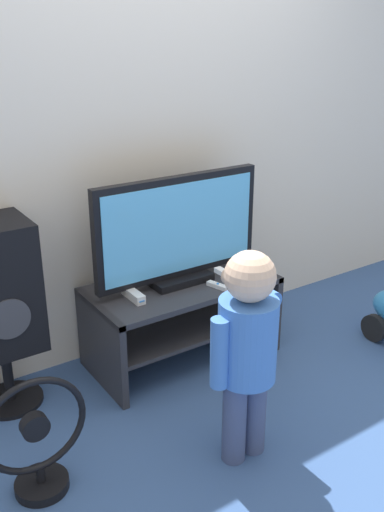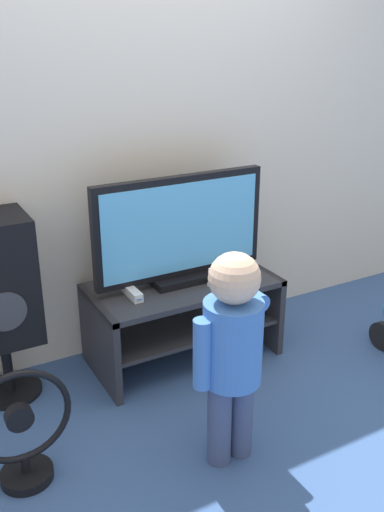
% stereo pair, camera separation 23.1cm
% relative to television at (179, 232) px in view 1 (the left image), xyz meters
% --- Properties ---
extents(ground_plane, '(16.00, 16.00, 0.00)m').
position_rel_television_xyz_m(ground_plane, '(0.00, -0.28, -0.75)').
color(ground_plane, '#38568C').
extents(wall_back, '(10.00, 0.06, 2.60)m').
position_rel_television_xyz_m(wall_back, '(0.00, 0.31, 0.55)').
color(wall_back, silver).
rests_on(wall_back, ground_plane).
extents(tv_stand, '(1.02, 0.52, 0.46)m').
position_rel_television_xyz_m(tv_stand, '(0.00, -0.02, -0.44)').
color(tv_stand, '#2D2D33').
rests_on(tv_stand, ground_plane).
extents(television, '(0.97, 0.20, 0.58)m').
position_rel_television_xyz_m(television, '(0.00, 0.00, 0.00)').
color(television, black).
rests_on(television, tv_stand).
extents(game_console, '(0.05, 0.18, 0.05)m').
position_rel_television_xyz_m(game_console, '(-0.31, -0.05, -0.26)').
color(game_console, white).
rests_on(game_console, tv_stand).
extents(remote_primary, '(0.09, 0.13, 0.03)m').
position_rel_television_xyz_m(remote_primary, '(0.26, -0.17, -0.28)').
color(remote_primary, white).
rests_on(remote_primary, tv_stand).
extents(remote_secondary, '(0.07, 0.13, 0.03)m').
position_rel_television_xyz_m(remote_secondary, '(0.13, -0.18, -0.28)').
color(remote_secondary, white).
rests_on(remote_secondary, tv_stand).
extents(child, '(0.36, 0.53, 0.95)m').
position_rel_television_xyz_m(child, '(-0.21, -0.83, -0.19)').
color(child, '#3F4C72').
rests_on(child, ground_plane).
extents(floor_fan, '(0.42, 0.22, 0.52)m').
position_rel_television_xyz_m(floor_fan, '(-1.02, -0.55, -0.51)').
color(floor_fan, black).
rests_on(floor_fan, ground_plane).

